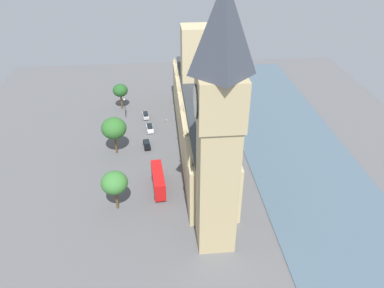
{
  "coord_description": "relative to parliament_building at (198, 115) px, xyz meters",
  "views": [
    {
      "loc": [
        8.18,
        89.64,
        55.97
      ],
      "look_at": [
        1.0,
        12.78,
        7.95
      ],
      "focal_mm": 35.37,
      "sensor_mm": 36.0,
      "label": 1
    }
  ],
  "objects": [
    {
      "name": "ground_plane",
      "position": [
        1.99,
        1.64,
        -8.31
      ],
      "size": [
        134.54,
        134.54,
        0.0
      ],
      "primitive_type": "plane",
      "color": "#565659"
    },
    {
      "name": "river_thames",
      "position": [
        -25.92,
        1.64,
        -8.19
      ],
      "size": [
        28.32,
        121.09,
        0.25
      ],
      "primitive_type": "cube",
      "color": "#475B6B",
      "rests_on": "ground"
    },
    {
      "name": "parliament_building",
      "position": [
        0.0,
        0.0,
        0.0
      ],
      "size": [
        10.73,
        64.54,
        29.65
      ],
      "color": "tan",
      "rests_on": "ground"
    },
    {
      "name": "clock_tower",
      "position": [
        0.75,
        38.14,
        17.29
      ],
      "size": [
        7.81,
        7.81,
        49.57
      ],
      "color": "tan",
      "rests_on": "ground"
    },
    {
      "name": "car_silver_corner",
      "position": [
        14.9,
        -15.44,
        -7.42
      ],
      "size": [
        2.26,
        4.81,
        1.74
      ],
      "rotation": [
        0.0,
        0.0,
        3.26
      ],
      "color": "#B7B7BC",
      "rests_on": "ground"
    },
    {
      "name": "car_white_under_trees",
      "position": [
        13.56,
        -7.0,
        -7.42
      ],
      "size": [
        2.29,
        4.84,
        1.74
      ],
      "rotation": [
        0.0,
        0.0,
        0.1
      ],
      "color": "silver",
      "rests_on": "ground"
    },
    {
      "name": "car_black_by_river_gate",
      "position": [
        14.38,
        2.11,
        -7.42
      ],
      "size": [
        2.27,
        4.68,
        1.74
      ],
      "rotation": [
        0.0,
        0.0,
        0.13
      ],
      "color": "black",
      "rests_on": "ground"
    },
    {
      "name": "double_decker_bus_near_tower",
      "position": [
        11.47,
        20.88,
        -5.68
      ],
      "size": [
        3.34,
        10.66,
        4.75
      ],
      "rotation": [
        0.0,
        0.0,
        3.22
      ],
      "color": "red",
      "rests_on": "ground"
    },
    {
      "name": "pedestrian_far_end",
      "position": [
        8.47,
        -10.85,
        -7.59
      ],
      "size": [
        0.67,
        0.6,
        1.61
      ],
      "rotation": [
        0.0,
        0.0,
        4.28
      ],
      "color": "gray",
      "rests_on": "ground"
    },
    {
      "name": "plane_tree_trailing",
      "position": [
        22.46,
        4.24,
        -0.73
      ],
      "size": [
        6.54,
        6.54,
        10.39
      ],
      "color": "brown",
      "rests_on": "ground"
    },
    {
      "name": "plane_tree_leading",
      "position": [
        20.59,
        26.74,
        -1.39
      ],
      "size": [
        5.69,
        5.69,
        9.38
      ],
      "color": "brown",
      "rests_on": "ground"
    },
    {
      "name": "plane_tree_opposite_hall",
      "position": [
        22.69,
        -22.38,
        -1.78
      ],
      "size": [
        4.78,
        4.78,
        8.63
      ],
      "color": "brown",
      "rests_on": "ground"
    },
    {
      "name": "street_lamp_kerbside",
      "position": [
        21.13,
        -16.23,
        -3.84
      ],
      "size": [
        0.56,
        0.56,
        6.42
      ],
      "color": "black",
      "rests_on": "ground"
    },
    {
      "name": "street_lamp_midblock",
      "position": [
        21.17,
        23.75,
        -3.62
      ],
      "size": [
        0.56,
        0.56,
        6.78
      ],
      "color": "black",
      "rests_on": "ground"
    }
  ]
}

